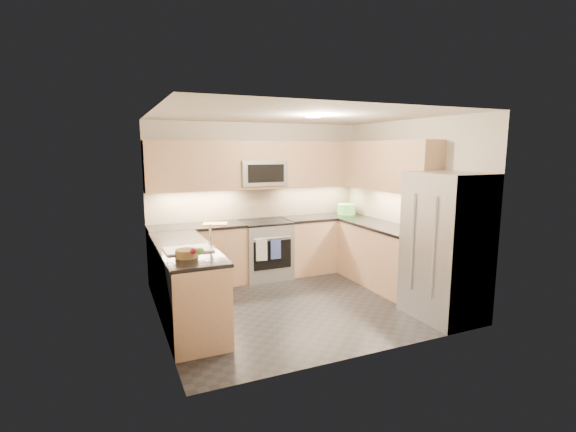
% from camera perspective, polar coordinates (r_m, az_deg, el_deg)
% --- Properties ---
extents(floor, '(3.60, 3.20, 0.00)m').
position_cam_1_polar(floor, '(5.81, 1.42, -11.77)').
color(floor, black).
rests_on(floor, ground).
extents(ceiling, '(3.60, 3.20, 0.02)m').
position_cam_1_polar(ceiling, '(5.45, 1.52, 13.61)').
color(ceiling, beige).
rests_on(ceiling, wall_back).
extents(wall_back, '(3.60, 0.02, 2.50)m').
position_cam_1_polar(wall_back, '(6.96, -4.15, 2.30)').
color(wall_back, beige).
rests_on(wall_back, floor).
extents(wall_front, '(3.60, 0.02, 2.50)m').
position_cam_1_polar(wall_front, '(4.13, 10.98, -2.55)').
color(wall_front, beige).
rests_on(wall_front, floor).
extents(wall_left, '(0.02, 3.20, 2.50)m').
position_cam_1_polar(wall_left, '(5.01, -17.50, -0.76)').
color(wall_left, beige).
rests_on(wall_left, floor).
extents(wall_right, '(0.02, 3.20, 2.50)m').
position_cam_1_polar(wall_right, '(6.46, 16.07, 1.44)').
color(wall_right, beige).
rests_on(wall_right, floor).
extents(base_cab_back_left, '(1.42, 0.60, 0.90)m').
position_cam_1_polar(base_cab_back_left, '(6.54, -12.24, -5.47)').
color(base_cab_back_left, tan).
rests_on(base_cab_back_left, floor).
extents(base_cab_back_right, '(1.42, 0.60, 0.90)m').
position_cam_1_polar(base_cab_back_right, '(7.27, 4.86, -3.82)').
color(base_cab_back_right, tan).
rests_on(base_cab_back_right, floor).
extents(base_cab_right, '(0.60, 1.70, 0.90)m').
position_cam_1_polar(base_cab_right, '(6.55, 12.89, -5.48)').
color(base_cab_right, tan).
rests_on(base_cab_right, floor).
extents(base_cab_peninsula, '(0.60, 2.00, 0.90)m').
position_cam_1_polar(base_cab_peninsula, '(5.24, -13.78, -9.20)').
color(base_cab_peninsula, tan).
rests_on(base_cab_peninsula, floor).
extents(countertop_back_left, '(1.42, 0.63, 0.04)m').
position_cam_1_polar(countertop_back_left, '(6.44, -12.38, -1.42)').
color(countertop_back_left, black).
rests_on(countertop_back_left, base_cab_back_left).
extents(countertop_back_right, '(1.42, 0.63, 0.04)m').
position_cam_1_polar(countertop_back_right, '(7.18, 4.91, -0.16)').
color(countertop_back_right, black).
rests_on(countertop_back_right, base_cab_back_right).
extents(countertop_right, '(0.63, 1.70, 0.04)m').
position_cam_1_polar(countertop_right, '(6.45, 13.04, -1.43)').
color(countertop_right, black).
rests_on(countertop_right, base_cab_right).
extents(countertop_peninsula, '(0.63, 2.00, 0.04)m').
position_cam_1_polar(countertop_peninsula, '(5.11, -13.98, -4.19)').
color(countertop_peninsula, black).
rests_on(countertop_peninsula, base_cab_peninsula).
extents(upper_cab_back, '(3.60, 0.35, 0.75)m').
position_cam_1_polar(upper_cab_back, '(6.75, -3.70, 6.99)').
color(upper_cab_back, tan).
rests_on(upper_cab_back, wall_back).
extents(upper_cab_right, '(0.35, 1.95, 0.75)m').
position_cam_1_polar(upper_cab_right, '(6.52, 13.55, 6.68)').
color(upper_cab_right, tan).
rests_on(upper_cab_right, wall_right).
extents(backsplash_back, '(3.60, 0.01, 0.51)m').
position_cam_1_polar(backsplash_back, '(6.96, -4.13, 1.85)').
color(backsplash_back, '#C2AC8C').
rests_on(backsplash_back, wall_back).
extents(backsplash_right, '(0.01, 2.30, 0.51)m').
position_cam_1_polar(backsplash_right, '(6.82, 13.60, 1.46)').
color(backsplash_right, '#C2AC8C').
rests_on(backsplash_right, wall_right).
extents(gas_range, '(0.76, 0.65, 0.91)m').
position_cam_1_polar(gas_range, '(6.80, -3.15, -4.66)').
color(gas_range, '#9DA1A5').
rests_on(gas_range, floor).
extents(range_cooktop, '(0.76, 0.65, 0.03)m').
position_cam_1_polar(range_cooktop, '(6.71, -3.18, -0.84)').
color(range_cooktop, black).
rests_on(range_cooktop, gas_range).
extents(oven_door_glass, '(0.62, 0.02, 0.45)m').
position_cam_1_polar(oven_door_glass, '(6.51, -2.12, -5.34)').
color(oven_door_glass, black).
rests_on(oven_door_glass, gas_range).
extents(oven_handle, '(0.60, 0.02, 0.02)m').
position_cam_1_polar(oven_handle, '(6.43, -2.07, -3.04)').
color(oven_handle, '#B2B5BA').
rests_on(oven_handle, gas_range).
extents(microwave, '(0.76, 0.40, 0.40)m').
position_cam_1_polar(microwave, '(6.74, -3.62, 5.92)').
color(microwave, gray).
rests_on(microwave, upper_cab_back).
extents(microwave_door, '(0.60, 0.01, 0.28)m').
position_cam_1_polar(microwave_door, '(6.54, -3.00, 5.84)').
color(microwave_door, black).
rests_on(microwave_door, microwave).
extents(refrigerator, '(0.70, 0.90, 1.80)m').
position_cam_1_polar(refrigerator, '(5.45, 20.79, -3.91)').
color(refrigerator, '#989BA0').
rests_on(refrigerator, floor).
extents(fridge_handle_left, '(0.02, 0.02, 1.20)m').
position_cam_1_polar(fridge_handle_left, '(5.06, 19.25, -4.21)').
color(fridge_handle_left, '#B2B5BA').
rests_on(fridge_handle_left, refrigerator).
extents(fridge_handle_right, '(0.02, 0.02, 1.20)m').
position_cam_1_polar(fridge_handle_right, '(5.32, 16.62, -3.44)').
color(fridge_handle_right, '#B2B5BA').
rests_on(fridge_handle_right, refrigerator).
extents(sink_basin, '(0.52, 0.38, 0.16)m').
position_cam_1_polar(sink_basin, '(4.88, -13.45, -5.28)').
color(sink_basin, white).
rests_on(sink_basin, base_cab_peninsula).
extents(faucet, '(0.03, 0.03, 0.28)m').
position_cam_1_polar(faucet, '(4.89, -10.54, -2.75)').
color(faucet, silver).
rests_on(faucet, countertop_peninsula).
extents(utensil_bowl, '(0.33, 0.33, 0.18)m').
position_cam_1_polar(utensil_bowl, '(7.41, 7.98, 0.94)').
color(utensil_bowl, '#59B14B').
rests_on(utensil_bowl, countertop_back_right).
extents(cutting_board, '(0.43, 0.35, 0.01)m').
position_cam_1_polar(cutting_board, '(6.49, -9.93, -1.03)').
color(cutting_board, orange).
rests_on(cutting_board, countertop_back_left).
extents(fruit_basket, '(0.31, 0.31, 0.09)m').
position_cam_1_polar(fruit_basket, '(4.55, -13.69, -5.01)').
color(fruit_basket, olive).
rests_on(fruit_basket, countertop_peninsula).
extents(fruit_apple, '(0.06, 0.06, 0.06)m').
position_cam_1_polar(fruit_apple, '(4.33, -12.85, -4.71)').
color(fruit_apple, maroon).
rests_on(fruit_apple, fruit_basket).
extents(fruit_pear, '(0.08, 0.08, 0.08)m').
position_cam_1_polar(fruit_pear, '(4.31, -11.89, -4.75)').
color(fruit_pear, '#5A9F44').
rests_on(fruit_pear, fruit_basket).
extents(dish_towel_check, '(0.17, 0.04, 0.33)m').
position_cam_1_polar(dish_towel_check, '(6.38, -3.63, -4.72)').
color(dish_towel_check, white).
rests_on(dish_towel_check, oven_handle).
extents(dish_towel_blue, '(0.17, 0.02, 0.32)m').
position_cam_1_polar(dish_towel_blue, '(6.46, -1.68, -4.53)').
color(dish_towel_blue, '#384D9A').
rests_on(dish_towel_blue, oven_handle).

